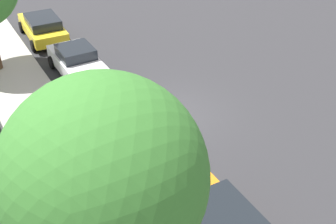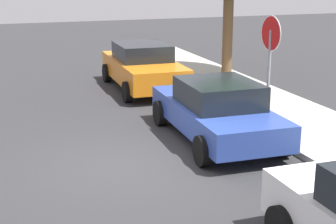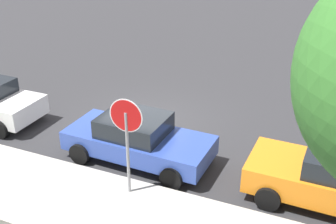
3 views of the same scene
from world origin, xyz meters
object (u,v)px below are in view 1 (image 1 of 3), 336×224
Objects in this scene: parked_car_blue at (128,128)px; parked_car_white at (77,61)px; street_tree_near_corner at (104,177)px; parked_car_yellow at (43,27)px; stop_sign at (87,121)px.

parked_car_blue is 6.09m from parked_car_white.
street_tree_near_corner is at bearing 152.72° from parked_car_blue.
parked_car_yellow is (5.12, 0.16, -0.01)m from parked_car_white.
stop_sign is at bearing -15.43° from street_tree_near_corner.
street_tree_near_corner is (-5.71, 1.58, 2.77)m from stop_sign.
stop_sign is 6.54m from street_tree_near_corner.
stop_sign is 2.18m from parked_car_blue.
parked_car_yellow is (11.82, -1.78, -1.22)m from stop_sign.
street_tree_near_corner reaches higher than parked_car_white.
stop_sign reaches higher than parked_car_white.
parked_car_white reaches higher than parked_car_yellow.
parked_car_yellow is (11.21, -0.09, 0.01)m from parked_car_blue.
parked_car_yellow is 18.29m from street_tree_near_corner.
stop_sign is at bearing 171.45° from parked_car_yellow.
parked_car_blue is 1.11× the size of parked_car_white.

